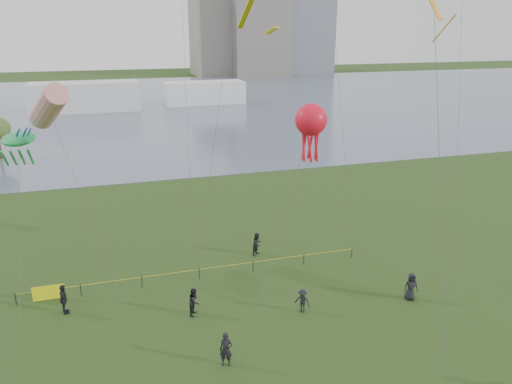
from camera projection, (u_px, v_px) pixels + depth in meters
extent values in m
cube|color=slate|center=(142.00, 105.00, 113.21)|extent=(400.00, 120.00, 0.08)
cube|color=slate|center=(257.00, 20.00, 176.04)|extent=(20.00, 20.00, 38.00)
cube|color=slate|center=(215.00, 35.00, 179.26)|extent=(16.00, 18.00, 28.00)
cube|color=silver|center=(85.00, 97.00, 104.45)|extent=(22.00, 8.00, 6.00)
cube|color=white|center=(204.00, 93.00, 114.42)|extent=(18.00, 7.00, 5.00)
cylinder|color=#352918|center=(0.00, 150.00, 67.28)|extent=(0.44, 0.44, 2.54)
cylinder|color=black|center=(16.00, 299.00, 32.18)|extent=(0.07, 0.07, 0.85)
cylinder|color=black|center=(81.00, 290.00, 33.27)|extent=(0.07, 0.07, 0.85)
cylinder|color=black|center=(142.00, 281.00, 34.36)|extent=(0.07, 0.07, 0.85)
cylinder|color=black|center=(199.00, 274.00, 35.45)|extent=(0.07, 0.07, 0.85)
cylinder|color=black|center=(253.00, 266.00, 36.54)|extent=(0.07, 0.07, 0.85)
cylinder|color=black|center=(304.00, 259.00, 37.63)|extent=(0.07, 0.07, 0.85)
cylinder|color=black|center=(352.00, 253.00, 38.72)|extent=(0.07, 0.07, 0.85)
cylinder|color=yellow|center=(199.00, 269.00, 35.35)|extent=(24.00, 0.03, 0.03)
cube|color=yellow|center=(49.00, 293.00, 32.69)|extent=(2.00, 0.04, 1.00)
imported|color=black|center=(194.00, 301.00, 30.97)|extent=(1.02, 1.09, 1.80)
imported|color=black|center=(302.00, 301.00, 31.25)|extent=(1.12, 1.13, 1.57)
imported|color=black|center=(64.00, 299.00, 31.04)|extent=(0.59, 1.19, 1.96)
imported|color=black|center=(411.00, 286.00, 32.66)|extent=(1.02, 0.78, 1.88)
imported|color=black|center=(226.00, 350.00, 26.27)|extent=(0.82, 0.68, 1.92)
imported|color=black|center=(257.00, 244.00, 39.09)|extent=(1.12, 1.10, 1.82)
cylinder|color=#3F3F42|center=(216.00, 126.00, 33.84)|extent=(5.19, 7.78, 21.42)
cube|color=gold|center=(272.00, 30.00, 28.83)|extent=(0.95, 0.95, 0.42)
cylinder|color=#3F3F42|center=(83.00, 198.00, 34.50)|extent=(3.76, 8.09, 11.66)
cylinder|color=red|center=(49.00, 107.00, 35.81)|extent=(3.53, 5.01, 3.71)
cylinder|color=#193EB1|center=(29.00, 133.00, 34.85)|extent=(0.60, 1.13, 0.88)
cylinder|color=#193EB1|center=(25.00, 132.00, 35.12)|extent=(0.60, 1.13, 0.88)
cylinder|color=#193EB1|center=(18.00, 133.00, 34.86)|extent=(0.60, 1.13, 0.88)
cylinder|color=#193EB1|center=(17.00, 134.00, 34.44)|extent=(0.60, 1.13, 0.88)
cylinder|color=#193EB1|center=(24.00, 134.00, 34.43)|extent=(0.60, 1.13, 0.88)
cylinder|color=#3F3F42|center=(19.00, 222.00, 33.13)|extent=(0.10, 8.77, 9.52)
ellipsoid|color=green|center=(18.00, 139.00, 35.61)|extent=(2.25, 4.05, 0.79)
cylinder|color=green|center=(5.00, 158.00, 34.25)|extent=(0.16, 1.79, 1.54)
cylinder|color=green|center=(13.00, 158.00, 34.40)|extent=(0.16, 1.79, 1.54)
cylinder|color=green|center=(22.00, 157.00, 34.55)|extent=(0.16, 1.79, 1.54)
cylinder|color=green|center=(31.00, 157.00, 34.70)|extent=(0.16, 1.79, 1.54)
cylinder|color=#3F3F42|center=(286.00, 210.00, 33.17)|extent=(5.19, 4.89, 11.03)
sphere|color=red|center=(311.00, 120.00, 34.33)|extent=(2.24, 2.24, 2.24)
cylinder|color=red|center=(317.00, 142.00, 34.98)|extent=(0.18, 0.54, 2.60)
cylinder|color=red|center=(311.00, 141.00, 35.30)|extent=(0.49, 0.36, 2.61)
cylinder|color=red|center=(304.00, 141.00, 35.16)|extent=(0.49, 0.36, 2.61)
cylinder|color=red|center=(303.00, 143.00, 34.70)|extent=(0.18, 0.54, 2.60)
cylinder|color=red|center=(309.00, 144.00, 34.38)|extent=(0.49, 0.36, 2.61)
cylinder|color=red|center=(316.00, 144.00, 34.51)|extent=(0.49, 0.36, 2.61)
cylinder|color=#3F3F42|center=(442.00, 212.00, 22.94)|extent=(3.10, 8.77, 18.05)
cube|color=#FD9E16|center=(435.00, 7.00, 24.47)|extent=(1.49, 1.49, 1.21)
cylinder|color=#FD9E16|center=(444.00, 29.00, 23.97)|extent=(0.08, 1.58, 1.35)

